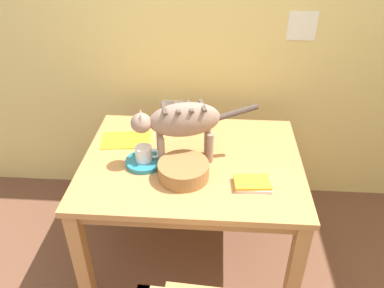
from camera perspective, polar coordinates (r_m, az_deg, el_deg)
The scene contains 8 objects.
wall_rear at distance 2.56m, azimuth 2.90°, elevation 16.78°, with size 4.96×0.11×2.50m.
dining_table at distance 2.17m, azimuth 0.00°, elevation -4.22°, with size 1.19×0.93×0.74m.
cat at distance 1.98m, azimuth -1.64°, elevation 3.29°, with size 0.65×0.22×0.35m.
saucer_bowl at distance 2.09m, azimuth -7.06°, elevation -2.63°, with size 0.20×0.20×0.03m, color teal.
coffee_mug at distance 2.06m, azimuth -7.07°, elevation -1.40°, with size 0.13×0.09×0.08m.
magazine at distance 2.31m, azimuth -9.72°, elevation 0.59°, with size 0.28×0.19×0.01m, color yellow.
book_stack at distance 1.95m, azimuth 8.98°, elevation -5.79°, with size 0.19×0.13×0.03m.
wicker_basket at distance 1.96m, azimuth -1.27°, elevation -3.89°, with size 0.26×0.26×0.09m.
Camera 1 is at (0.04, -0.62, 1.96)m, focal length 36.10 mm.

